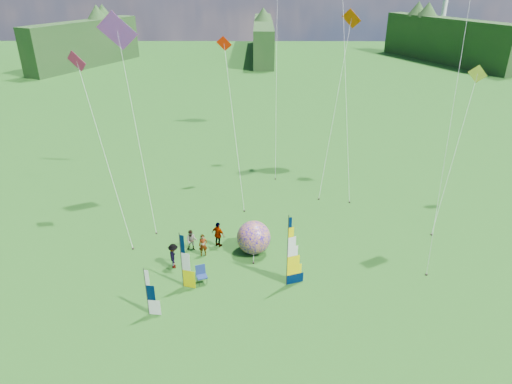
{
  "coord_description": "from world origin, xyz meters",
  "views": [
    {
      "loc": [
        -0.82,
        -19.84,
        17.03
      ],
      "look_at": [
        -1.0,
        4.0,
        5.5
      ],
      "focal_mm": 32.0,
      "sensor_mm": 36.0,
      "label": 1
    }
  ],
  "objects_px": {
    "feather_banner_main": "(287,252)",
    "spectator_b": "(191,240)",
    "spectator_c": "(174,256)",
    "kite_whale": "(346,51)",
    "camp_chair": "(202,275)",
    "spectator_a": "(203,245)",
    "spectator_d": "(218,235)",
    "bol_inflatable": "(254,238)",
    "side_banner_far": "(147,293)",
    "side_banner_left": "(181,261)"
  },
  "relations": [
    {
      "from": "feather_banner_main",
      "to": "spectator_d",
      "type": "relative_size",
      "value": 2.52
    },
    {
      "from": "bol_inflatable",
      "to": "kite_whale",
      "type": "distance_m",
      "value": 18.41
    },
    {
      "from": "side_banner_left",
      "to": "spectator_d",
      "type": "bearing_deg",
      "value": 84.66
    },
    {
      "from": "feather_banner_main",
      "to": "bol_inflatable",
      "type": "xyz_separation_m",
      "value": [
        -2.01,
        3.58,
        -1.19
      ]
    },
    {
      "from": "spectator_d",
      "to": "kite_whale",
      "type": "distance_m",
      "value": 19.16
    },
    {
      "from": "spectator_a",
      "to": "spectator_d",
      "type": "relative_size",
      "value": 0.85
    },
    {
      "from": "bol_inflatable",
      "to": "spectator_b",
      "type": "bearing_deg",
      "value": 176.8
    },
    {
      "from": "feather_banner_main",
      "to": "side_banner_far",
      "type": "height_order",
      "value": "feather_banner_main"
    },
    {
      "from": "bol_inflatable",
      "to": "spectator_a",
      "type": "distance_m",
      "value": 3.38
    },
    {
      "from": "side_banner_left",
      "to": "kite_whale",
      "type": "xyz_separation_m",
      "value": [
        11.74,
        17.28,
        9.26
      ]
    },
    {
      "from": "spectator_d",
      "to": "spectator_c",
      "type": "bearing_deg",
      "value": 77.9
    },
    {
      "from": "feather_banner_main",
      "to": "side_banner_far",
      "type": "xyz_separation_m",
      "value": [
        -7.71,
        -2.66,
        -0.85
      ]
    },
    {
      "from": "feather_banner_main",
      "to": "spectator_b",
      "type": "xyz_separation_m",
      "value": [
        -6.21,
        3.82,
        -1.57
      ]
    },
    {
      "from": "feather_banner_main",
      "to": "spectator_d",
      "type": "xyz_separation_m",
      "value": [
        -4.44,
        4.29,
        -1.4
      ]
    },
    {
      "from": "spectator_a",
      "to": "spectator_b",
      "type": "relative_size",
      "value": 1.04
    },
    {
      "from": "spectator_a",
      "to": "camp_chair",
      "type": "distance_m",
      "value": 3.03
    },
    {
      "from": "side_banner_left",
      "to": "bol_inflatable",
      "type": "height_order",
      "value": "side_banner_left"
    },
    {
      "from": "side_banner_left",
      "to": "spectator_d",
      "type": "height_order",
      "value": "side_banner_left"
    },
    {
      "from": "spectator_a",
      "to": "bol_inflatable",
      "type": "bearing_deg",
      "value": -3.02
    },
    {
      "from": "spectator_b",
      "to": "spectator_c",
      "type": "distance_m",
      "value": 2.2
    },
    {
      "from": "camp_chair",
      "to": "kite_whale",
      "type": "height_order",
      "value": "kite_whale"
    },
    {
      "from": "spectator_b",
      "to": "spectator_c",
      "type": "relative_size",
      "value": 0.89
    },
    {
      "from": "side_banner_left",
      "to": "kite_whale",
      "type": "bearing_deg",
      "value": 71.95
    },
    {
      "from": "side_banner_left",
      "to": "kite_whale",
      "type": "height_order",
      "value": "kite_whale"
    },
    {
      "from": "feather_banner_main",
      "to": "side_banner_left",
      "type": "distance_m",
      "value": 6.21
    },
    {
      "from": "spectator_d",
      "to": "side_banner_left",
      "type": "bearing_deg",
      "value": 102.91
    },
    {
      "from": "camp_chair",
      "to": "spectator_d",
      "type": "bearing_deg",
      "value": 60.19
    },
    {
      "from": "camp_chair",
      "to": "feather_banner_main",
      "type": "bearing_deg",
      "value": -22.37
    },
    {
      "from": "bol_inflatable",
      "to": "spectator_d",
      "type": "height_order",
      "value": "bol_inflatable"
    },
    {
      "from": "spectator_b",
      "to": "spectator_a",
      "type": "bearing_deg",
      "value": -33.61
    },
    {
      "from": "spectator_d",
      "to": "camp_chair",
      "type": "distance_m",
      "value": 4.2
    },
    {
      "from": "feather_banner_main",
      "to": "side_banner_left",
      "type": "height_order",
      "value": "feather_banner_main"
    },
    {
      "from": "feather_banner_main",
      "to": "side_banner_left",
      "type": "xyz_separation_m",
      "value": [
        -6.19,
        -0.17,
        -0.52
      ]
    },
    {
      "from": "side_banner_far",
      "to": "spectator_b",
      "type": "xyz_separation_m",
      "value": [
        1.5,
        6.48,
        -0.72
      ]
    },
    {
      "from": "spectator_c",
      "to": "kite_whale",
      "type": "relative_size",
      "value": 0.08
    },
    {
      "from": "side_banner_left",
      "to": "bol_inflatable",
      "type": "xyz_separation_m",
      "value": [
        4.18,
        3.75,
        -0.67
      ]
    },
    {
      "from": "bol_inflatable",
      "to": "side_banner_far",
      "type": "bearing_deg",
      "value": -132.4
    },
    {
      "from": "camp_chair",
      "to": "spectator_a",
      "type": "bearing_deg",
      "value": 73.98
    },
    {
      "from": "side_banner_far",
      "to": "bol_inflatable",
      "type": "distance_m",
      "value": 8.46
    },
    {
      "from": "spectator_b",
      "to": "spectator_c",
      "type": "bearing_deg",
      "value": -109.55
    },
    {
      "from": "bol_inflatable",
      "to": "spectator_c",
      "type": "xyz_separation_m",
      "value": [
        -5.05,
        -1.79,
        -0.28
      ]
    },
    {
      "from": "side_banner_far",
      "to": "spectator_d",
      "type": "bearing_deg",
      "value": 71.19
    },
    {
      "from": "spectator_c",
      "to": "spectator_d",
      "type": "height_order",
      "value": "spectator_d"
    },
    {
      "from": "side_banner_left",
      "to": "spectator_a",
      "type": "distance_m",
      "value": 3.59
    },
    {
      "from": "spectator_b",
      "to": "kite_whale",
      "type": "bearing_deg",
      "value": 51.82
    },
    {
      "from": "side_banner_left",
      "to": "spectator_d",
      "type": "xyz_separation_m",
      "value": [
        1.75,
        4.45,
        -0.88
      ]
    },
    {
      "from": "spectator_c",
      "to": "camp_chair",
      "type": "xyz_separation_m",
      "value": [
        1.96,
        -1.64,
        -0.28
      ]
    },
    {
      "from": "bol_inflatable",
      "to": "spectator_b",
      "type": "relative_size",
      "value": 1.51
    },
    {
      "from": "kite_whale",
      "to": "spectator_a",
      "type": "bearing_deg",
      "value": -120.35
    },
    {
      "from": "feather_banner_main",
      "to": "side_banner_far",
      "type": "bearing_deg",
      "value": 179.5
    }
  ]
}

